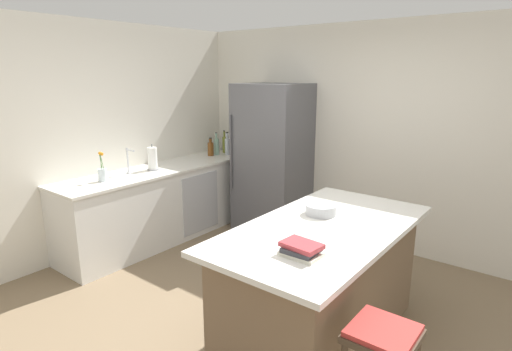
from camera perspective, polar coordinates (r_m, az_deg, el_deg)
The scene contains 16 objects.
ground_plane at distance 3.62m, azimuth -0.28°, elevation -20.20°, with size 7.20×7.20×0.00m, color #7A664C.
wall_rear at distance 5.01m, azimuth 15.92°, elevation 5.10°, with size 6.00×0.10×2.60m, color silver.
wall_left at distance 4.96m, azimuth -23.21°, elevation 4.40°, with size 0.10×6.00×2.60m, color silver.
counter_run_left at distance 5.27m, azimuth -12.77°, elevation -3.75°, with size 0.69×2.65×0.91m.
kitchen_island at distance 3.30m, azimuth 9.10°, elevation -14.43°, with size 1.01×1.91×0.93m.
refrigerator at distance 5.28m, azimuth 2.26°, elevation 2.28°, with size 0.85×0.72×1.91m.
bar_stool at distance 2.55m, azimuth 17.06°, elevation -22.03°, with size 0.36×0.36×0.69m.
sink_faucet at distance 4.91m, azimuth -17.29°, elevation 2.01°, with size 0.15×0.05×0.30m.
flower_vase at distance 4.67m, azimuth -20.57°, elevation 0.38°, with size 0.09×0.09×0.32m.
paper_towel_roll at distance 5.04m, azimuth -14.17°, elevation 2.24°, with size 0.14×0.14×0.31m.
olive_oil_bottle at distance 5.96m, azimuth -4.42°, elevation 4.37°, with size 0.06×0.06×0.32m.
soda_bottle at distance 5.82m, azimuth -4.01°, elevation 4.17°, with size 0.07×0.07×0.32m.
gin_bottle at distance 5.84m, azimuth -5.51°, elevation 4.09°, with size 0.07×0.07×0.32m.
whiskey_bottle at distance 5.77m, azimuth -6.32°, elevation 3.75°, with size 0.08×0.08×0.25m.
cookbook_stack at distance 2.60m, azimuth 6.33°, elevation -10.16°, with size 0.26×0.19×0.09m.
mixing_bowl at distance 3.34m, azimuth 9.01°, elevation -4.67°, with size 0.25×0.25×0.08m.
Camera 1 is at (1.85, -2.34, 2.04)m, focal length 28.81 mm.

